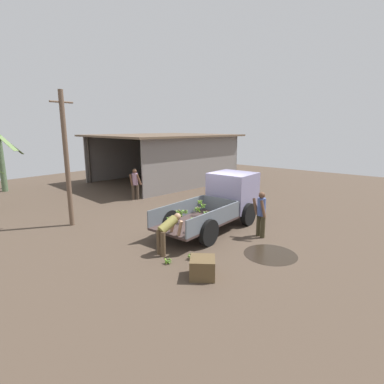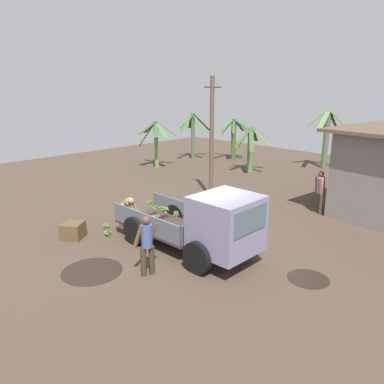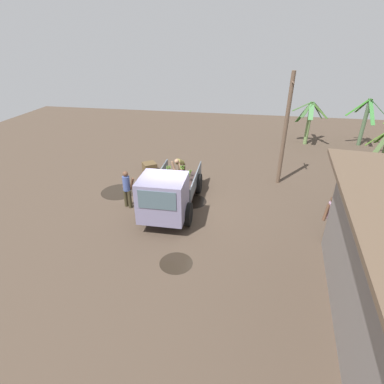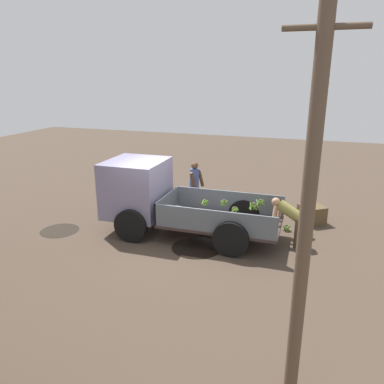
{
  "view_description": "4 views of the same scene",
  "coord_description": "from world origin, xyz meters",
  "px_view_note": "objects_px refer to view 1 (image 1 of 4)",
  "views": [
    {
      "loc": [
        -9.46,
        -6.74,
        3.86
      ],
      "look_at": [
        -0.65,
        0.5,
        1.38
      ],
      "focal_mm": 28.0,
      "sensor_mm": 36.0,
      "label": 1
    },
    {
      "loc": [
        7.14,
        -7.69,
        4.9
      ],
      "look_at": [
        -1.23,
        0.68,
        1.46
      ],
      "focal_mm": 35.0,
      "sensor_mm": 36.0,
      "label": 2
    },
    {
      "loc": [
        10.39,
        2.46,
        6.53
      ],
      "look_at": [
        -0.05,
        0.59,
        0.96
      ],
      "focal_mm": 28.0,
      "sensor_mm": 36.0,
      "label": 3
    },
    {
      "loc": [
        -3.68,
        8.8,
        4.29
      ],
      "look_at": [
        -0.55,
        -0.44,
        1.22
      ],
      "focal_mm": 35.0,
      "sensor_mm": 36.0,
      "label": 4
    }
  ],
  "objects_px": {
    "banana_bunch_on_ground_0": "(191,256)",
    "person_worker_loading": "(168,230)",
    "person_foreground_visitor": "(261,212)",
    "cargo_truck": "(226,197)",
    "utility_pole": "(66,159)",
    "banana_bunch_on_ground_1": "(168,261)",
    "person_bystander_near_shed": "(135,183)",
    "wooden_crate_0": "(202,268)"
  },
  "relations": [
    {
      "from": "person_foreground_visitor",
      "to": "cargo_truck",
      "type": "bearing_deg",
      "value": -87.29
    },
    {
      "from": "person_bystander_near_shed",
      "to": "banana_bunch_on_ground_1",
      "type": "bearing_deg",
      "value": 2.72
    },
    {
      "from": "cargo_truck",
      "to": "person_foreground_visitor",
      "type": "distance_m",
      "value": 1.97
    },
    {
      "from": "person_worker_loading",
      "to": "banana_bunch_on_ground_0",
      "type": "height_order",
      "value": "person_worker_loading"
    },
    {
      "from": "person_bystander_near_shed",
      "to": "banana_bunch_on_ground_0",
      "type": "relative_size",
      "value": 7.18
    },
    {
      "from": "person_foreground_visitor",
      "to": "person_worker_loading",
      "type": "distance_m",
      "value": 3.5
    },
    {
      "from": "cargo_truck",
      "to": "utility_pole",
      "type": "height_order",
      "value": "utility_pole"
    },
    {
      "from": "wooden_crate_0",
      "to": "utility_pole",
      "type": "bearing_deg",
      "value": 89.41
    },
    {
      "from": "cargo_truck",
      "to": "person_foreground_visitor",
      "type": "height_order",
      "value": "cargo_truck"
    },
    {
      "from": "utility_pole",
      "to": "person_bystander_near_shed",
      "type": "height_order",
      "value": "utility_pole"
    },
    {
      "from": "utility_pole",
      "to": "banana_bunch_on_ground_1",
      "type": "xyz_separation_m",
      "value": [
        -0.08,
        -5.42,
        -2.57
      ]
    },
    {
      "from": "cargo_truck",
      "to": "wooden_crate_0",
      "type": "relative_size",
      "value": 7.5
    },
    {
      "from": "utility_pole",
      "to": "banana_bunch_on_ground_0",
      "type": "bearing_deg",
      "value": -84.26
    },
    {
      "from": "person_foreground_visitor",
      "to": "person_bystander_near_shed",
      "type": "bearing_deg",
      "value": -75.14
    },
    {
      "from": "person_bystander_near_shed",
      "to": "wooden_crate_0",
      "type": "distance_m",
      "value": 9.25
    },
    {
      "from": "person_foreground_visitor",
      "to": "wooden_crate_0",
      "type": "xyz_separation_m",
      "value": [
        -3.66,
        -0.2,
        -0.65
      ]
    },
    {
      "from": "utility_pole",
      "to": "banana_bunch_on_ground_0",
      "type": "distance_m",
      "value": 6.33
    },
    {
      "from": "person_foreground_visitor",
      "to": "person_worker_loading",
      "type": "xyz_separation_m",
      "value": [
        -3.12,
        1.57,
        -0.17
      ]
    },
    {
      "from": "banana_bunch_on_ground_0",
      "to": "person_bystander_near_shed",
      "type": "bearing_deg",
      "value": 61.5
    },
    {
      "from": "banana_bunch_on_ground_0",
      "to": "utility_pole",
      "type": "bearing_deg",
      "value": 95.74
    },
    {
      "from": "cargo_truck",
      "to": "banana_bunch_on_ground_1",
      "type": "bearing_deg",
      "value": -169.79
    },
    {
      "from": "cargo_truck",
      "to": "utility_pole",
      "type": "relative_size",
      "value": 0.94
    },
    {
      "from": "person_worker_loading",
      "to": "banana_bunch_on_ground_0",
      "type": "distance_m",
      "value": 1.08
    },
    {
      "from": "person_worker_loading",
      "to": "person_foreground_visitor",
      "type": "bearing_deg",
      "value": -16.6
    },
    {
      "from": "utility_pole",
      "to": "person_foreground_visitor",
      "type": "bearing_deg",
      "value": -60.93
    },
    {
      "from": "person_foreground_visitor",
      "to": "banana_bunch_on_ground_0",
      "type": "height_order",
      "value": "person_foreground_visitor"
    },
    {
      "from": "banana_bunch_on_ground_1",
      "to": "wooden_crate_0",
      "type": "distance_m",
      "value": 1.26
    },
    {
      "from": "banana_bunch_on_ground_1",
      "to": "cargo_truck",
      "type": "bearing_deg",
      "value": 10.83
    },
    {
      "from": "cargo_truck",
      "to": "person_bystander_near_shed",
      "type": "relative_size",
      "value": 2.89
    },
    {
      "from": "person_worker_loading",
      "to": "banana_bunch_on_ground_1",
      "type": "xyz_separation_m",
      "value": [
        -0.55,
        -0.53,
        -0.65
      ]
    },
    {
      "from": "banana_bunch_on_ground_1",
      "to": "wooden_crate_0",
      "type": "height_order",
      "value": "wooden_crate_0"
    },
    {
      "from": "person_bystander_near_shed",
      "to": "wooden_crate_0",
      "type": "xyz_separation_m",
      "value": [
        -4.52,
        -8.05,
        -0.67
      ]
    },
    {
      "from": "banana_bunch_on_ground_0",
      "to": "person_worker_loading",
      "type": "bearing_deg",
      "value": 97.16
    },
    {
      "from": "person_bystander_near_shed",
      "to": "banana_bunch_on_ground_1",
      "type": "height_order",
      "value": "person_bystander_near_shed"
    },
    {
      "from": "person_foreground_visitor",
      "to": "person_worker_loading",
      "type": "height_order",
      "value": "person_foreground_visitor"
    },
    {
      "from": "utility_pole",
      "to": "person_bystander_near_shed",
      "type": "bearing_deg",
      "value": 17.16
    },
    {
      "from": "cargo_truck",
      "to": "person_bystander_near_shed",
      "type": "xyz_separation_m",
      "value": [
        0.24,
        5.97,
        -0.12
      ]
    },
    {
      "from": "banana_bunch_on_ground_1",
      "to": "person_worker_loading",
      "type": "bearing_deg",
      "value": 43.78
    },
    {
      "from": "person_worker_loading",
      "to": "wooden_crate_0",
      "type": "height_order",
      "value": "person_worker_loading"
    },
    {
      "from": "person_worker_loading",
      "to": "banana_bunch_on_ground_0",
      "type": "relative_size",
      "value": 5.19
    },
    {
      "from": "utility_pole",
      "to": "banana_bunch_on_ground_1",
      "type": "height_order",
      "value": "utility_pole"
    },
    {
      "from": "cargo_truck",
      "to": "banana_bunch_on_ground_1",
      "type": "relative_size",
      "value": 21.5
    }
  ]
}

